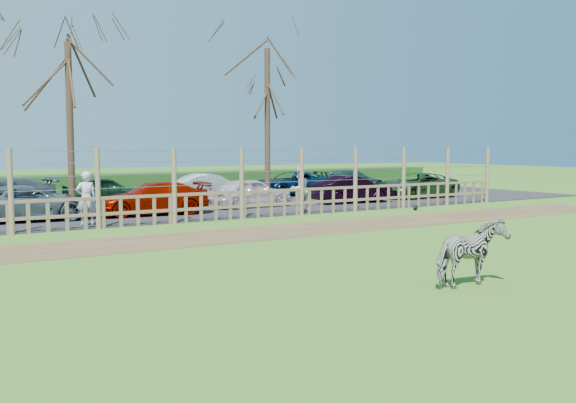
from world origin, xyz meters
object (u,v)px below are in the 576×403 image
car_12 (292,183)px  tree_mid (69,85)px  car_10 (105,190)px  car_5 (352,189)px  car_3 (152,198)px  car_6 (417,185)px  car_2 (28,203)px  car_9 (3,193)px  visitor_b (300,189)px  zebra (471,253)px  crow (416,208)px  car_4 (251,192)px  car_13 (351,181)px  visitor_a (86,198)px  tree_right (267,87)px  car_11 (210,186)px

car_12 → tree_mid: bearing=-82.5°
car_10 → car_5: bearing=-117.8°
car_3 → car_6: same height
car_6 → car_2: bearing=-91.3°
car_9 → car_2: bearing=-6.7°
visitor_b → car_3: size_ratio=0.42×
car_2 → car_3: 4.24m
car_10 → zebra: bearing=-176.6°
crow → car_4: size_ratio=0.07×
car_13 → car_9: bearing=86.8°
car_4 → visitor_b: bearing=-172.2°
zebra → visitor_a: bearing=13.6°
tree_right → car_4: bearing=-131.3°
visitor_a → car_6: size_ratio=0.40×
tree_mid → visitor_a: (-0.68, -4.78, -3.96)m
crow → car_11: car_11 is taller
car_3 → car_6: 13.67m
car_9 → tree_mid: bearing=30.4°
car_4 → car_13: same height
zebra → visitor_b: size_ratio=0.85×
tree_right → car_11: tree_right is taller
car_5 → car_6: bearing=-78.2°
zebra → visitor_b: 13.12m
visitor_a → car_13: 17.72m
car_2 → car_11: bearing=-57.9°
car_13 → visitor_a: bearing=111.6°
zebra → car_9: (-5.14, 19.98, 0.02)m
tree_mid → car_10: size_ratio=1.94×
crow → car_3: size_ratio=0.06×
car_2 → car_13: (17.47, 4.98, 0.00)m
visitor_b → car_10: size_ratio=0.49×
crow → car_10: (-9.84, 8.76, 0.55)m
tree_mid → car_6: 16.55m
tree_right → car_6: bearing=-21.6°
crow → car_12: 8.82m
car_5 → car_2: bearing=93.2°
visitor_a → car_6: 16.73m
car_6 → tree_right: bearing=-113.6°
tree_mid → car_9: size_ratio=1.65×
car_2 → car_12: (13.49, 4.72, 0.00)m
car_5 → car_3: bearing=95.2°
zebra → car_10: size_ratio=0.42×
car_2 → car_6: size_ratio=1.00×
tree_mid → car_12: tree_mid is taller
visitor_b → car_2: visitor_b is taller
car_6 → car_13: bearing=-177.2°
visitor_a → car_4: visitor_a is taller
visitor_b → car_5: bearing=-162.8°
visitor_b → car_3: (-5.11, 2.04, -0.26)m
tree_right → car_10: size_ratio=2.09×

